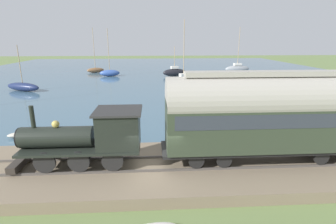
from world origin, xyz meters
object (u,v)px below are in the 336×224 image
at_px(sailboat_brown, 95,70).
at_px(steam_locomotive, 93,135).
at_px(sailboat_navy, 23,87).
at_px(rowboat_off_pier, 277,112).
at_px(sailboat_black, 174,72).
at_px(sailboat_blue, 110,73).
at_px(passenger_coach, 271,113).
at_px(sailboat_teal, 183,81).
at_px(sailboat_gray, 237,69).
at_px(rowboat_mid_harbor, 25,134).

bearing_deg(sailboat_brown, steam_locomotive, 168.16).
relative_size(sailboat_navy, rowboat_off_pier, 2.74).
relative_size(sailboat_black, sailboat_blue, 0.63).
height_order(passenger_coach, sailboat_teal, sailboat_teal).
bearing_deg(sailboat_brown, sailboat_teal, -160.90).
distance_m(sailboat_teal, rowboat_off_pier, 16.42).
bearing_deg(sailboat_gray, sailboat_blue, 91.98).
xyz_separation_m(sailboat_gray, sailboat_black, (-4.87, 13.56, -0.05)).
bearing_deg(sailboat_black, sailboat_gray, -83.85).
bearing_deg(sailboat_blue, passenger_coach, -169.27).
bearing_deg(sailboat_gray, sailboat_brown, 79.89).
distance_m(sailboat_teal, sailboat_blue, 17.39).
bearing_deg(rowboat_off_pier, sailboat_gray, 32.00).
relative_size(rowboat_mid_harbor, rowboat_off_pier, 1.09).
bearing_deg(sailboat_brown, rowboat_off_pier, -167.80).
height_order(steam_locomotive, sailboat_navy, sailboat_navy).
distance_m(passenger_coach, rowboat_off_pier, 12.41).
bearing_deg(sailboat_teal, sailboat_black, -18.59).
height_order(steam_locomotive, rowboat_mid_harbor, steam_locomotive).
distance_m(sailboat_teal, rowboat_mid_harbor, 23.82).
height_order(sailboat_teal, rowboat_off_pier, sailboat_teal).
distance_m(sailboat_brown, sailboat_navy, 20.42).
bearing_deg(sailboat_blue, steam_locomotive, 178.12).
height_order(sailboat_teal, sailboat_blue, sailboat_teal).
bearing_deg(passenger_coach, steam_locomotive, 90.00).
bearing_deg(sailboat_teal, rowboat_mid_harbor, 124.64).
xyz_separation_m(steam_locomotive, rowboat_mid_harbor, (5.96, 6.19, -2.04)).
relative_size(steam_locomotive, sailboat_gray, 0.70).
bearing_deg(rowboat_off_pier, steam_locomotive, 169.48).
bearing_deg(sailboat_teal, rowboat_off_pier, -174.97).
height_order(sailboat_navy, rowboat_off_pier, sailboat_navy).
xyz_separation_m(sailboat_brown, sailboat_navy, (-19.63, 5.62, -0.01)).
bearing_deg(sailboat_navy, steam_locomotive, -125.11).
height_order(sailboat_navy, rowboat_mid_harbor, sailboat_navy).
height_order(passenger_coach, sailboat_brown, sailboat_brown).
relative_size(sailboat_gray, sailboat_brown, 1.01).
bearing_deg(rowboat_off_pier, rowboat_mid_harbor, 145.95).
distance_m(sailboat_brown, rowboat_off_pier, 40.07).
bearing_deg(rowboat_off_pier, sailboat_blue, 79.09).
bearing_deg(rowboat_off_pier, sailboat_teal, 68.60).
bearing_deg(rowboat_off_pier, sailboat_navy, 109.05).
distance_m(sailboat_gray, sailboat_navy, 39.46).
bearing_deg(sailboat_gray, rowboat_mid_harbor, 135.91).
relative_size(steam_locomotive, passenger_coach, 0.58).
bearing_deg(sailboat_black, sailboat_teal, 168.06).
bearing_deg(steam_locomotive, passenger_coach, -90.00).
bearing_deg(sailboat_teal, sailboat_navy, 74.53).
bearing_deg(sailboat_blue, sailboat_brown, 24.47).
xyz_separation_m(sailboat_brown, sailboat_blue, (-5.65, -3.79, 0.05)).
distance_m(steam_locomotive, sailboat_gray, 46.59).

